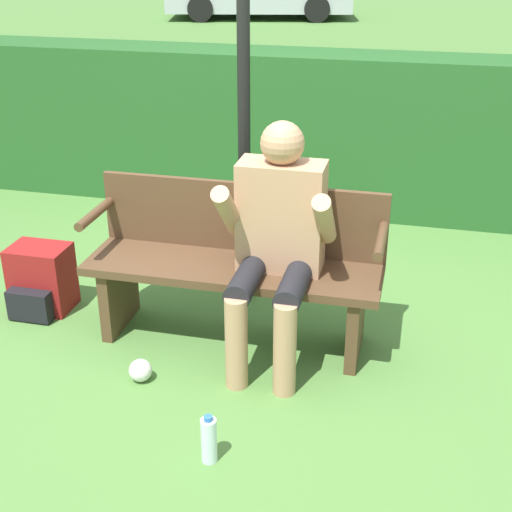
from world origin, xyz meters
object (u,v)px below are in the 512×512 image
person_seated (277,234)px  signpost (243,58)px  park_bench (235,263)px  backpack (41,280)px  water_bottle (209,440)px

person_seated → signpost: size_ratio=0.49×
park_bench → signpost: bearing=98.0°
backpack → signpost: size_ratio=0.16×
person_seated → backpack: size_ratio=3.12×
person_seated → backpack: bearing=175.0°
water_bottle → signpost: size_ratio=0.09×
park_bench → person_seated: (0.25, -0.11, 0.24)m
park_bench → water_bottle: 1.08m
signpost → park_bench: bearing=-82.0°
water_bottle → backpack: bearing=142.3°
park_bench → backpack: size_ratio=3.99×
park_bench → backpack: (-1.18, 0.01, -0.25)m
person_seated → park_bench: bearing=155.1°
signpost → backpack: bearing=-159.5°
backpack → person_seated: bearing=-5.0°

